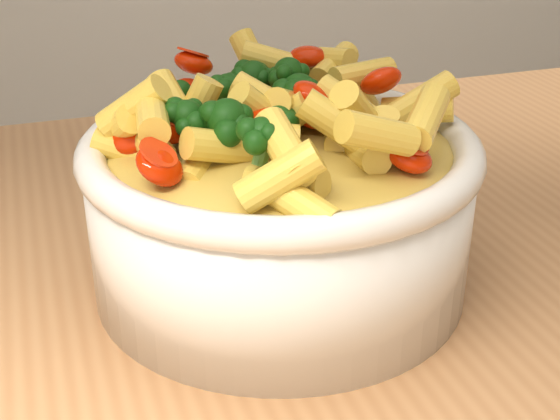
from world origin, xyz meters
name	(u,v)px	position (x,y,z in m)	size (l,w,h in m)	color
table	(415,413)	(0.00, 0.00, 0.80)	(1.20, 0.80, 0.90)	#AE784A
serving_bowl	(280,208)	(-0.09, 0.04, 0.95)	(0.24, 0.24, 0.10)	white
pasta_salad	(280,109)	(-0.09, 0.04, 1.02)	(0.19, 0.19, 0.04)	#FDDC50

